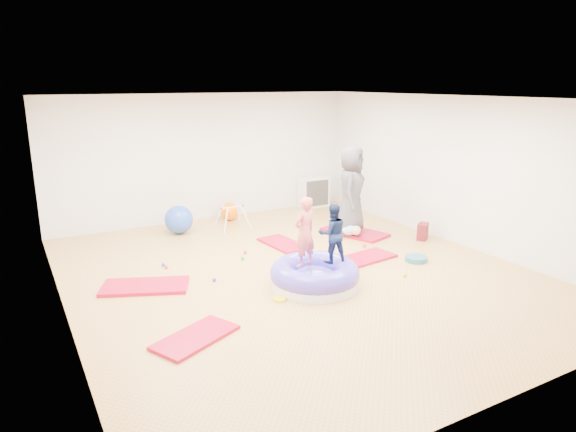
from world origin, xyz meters
TOP-DOWN VIEW (x-y plane):
  - room at (0.00, 0.00)m, footprint 7.01×8.01m
  - gym_mat_front_left at (-2.20, -1.32)m, footprint 1.19×0.93m
  - gym_mat_mid_left at (-2.33, 0.59)m, footprint 1.43×1.09m
  - gym_mat_center_back at (0.52, 1.43)m, footprint 0.64×1.13m
  - gym_mat_right at (1.40, -0.00)m, footprint 1.16×0.68m
  - gym_mat_rear_right at (2.17, 1.36)m, footprint 1.03×1.46m
  - inflatable_cushion at (-0.05, -0.61)m, footprint 1.38×1.38m
  - child_pink at (-0.21, -0.58)m, footprint 0.44×0.35m
  - child_navy at (0.24, -0.64)m, footprint 0.53×0.46m
  - adult_caregiver at (2.05, 1.35)m, footprint 1.00×1.00m
  - infant at (1.94, 1.14)m, footprint 0.39×0.40m
  - ball_pit_balls at (0.06, 0.76)m, footprint 4.09×2.44m
  - exercise_ball_blue at (-0.97, 3.16)m, footprint 0.58×0.58m
  - exercise_ball_orange at (0.35, 3.60)m, footprint 0.41×0.41m
  - infant_play_gym at (0.10, 2.89)m, footprint 0.65×0.62m
  - cube_shelf at (2.70, 3.79)m, footprint 0.74×0.36m
  - balance_disc at (2.11, -0.52)m, footprint 0.39×0.39m
  - backpack at (3.10, 0.37)m, footprint 0.34×0.31m
  - yellow_toy at (-0.76, -0.81)m, footprint 0.19×0.19m

SIDE VIEW (x-z plane):
  - yellow_toy at x=-0.76m, z-range 0.00..0.03m
  - gym_mat_front_left at x=-2.20m, z-range 0.00..0.04m
  - gym_mat_center_back at x=0.52m, z-range 0.00..0.05m
  - gym_mat_right at x=1.40m, z-range 0.00..0.05m
  - gym_mat_mid_left at x=-2.33m, z-range 0.00..0.05m
  - gym_mat_rear_right at x=2.17m, z-range 0.00..0.06m
  - ball_pit_balls at x=0.06m, z-range 0.00..0.06m
  - balance_disc at x=2.11m, z-range 0.00..0.09m
  - backpack at x=3.10m, z-range 0.00..0.33m
  - inflatable_cushion at x=-0.05m, z-range -0.05..0.39m
  - infant at x=1.94m, z-range 0.06..0.29m
  - exercise_ball_orange at x=0.35m, z-range 0.00..0.41m
  - exercise_ball_blue at x=-0.97m, z-range 0.00..0.58m
  - infant_play_gym at x=0.10m, z-range 0.08..0.58m
  - cube_shelf at x=2.70m, z-range 0.00..0.74m
  - child_navy at x=0.24m, z-range 0.40..1.32m
  - adult_caregiver at x=2.05m, z-range 0.06..1.81m
  - child_pink at x=-0.21m, z-range 0.40..1.47m
  - room at x=0.00m, z-range 0.00..2.80m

